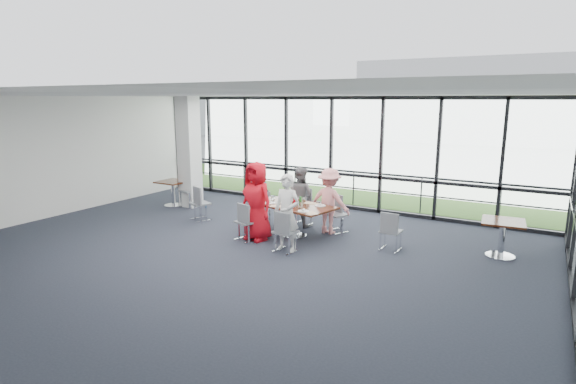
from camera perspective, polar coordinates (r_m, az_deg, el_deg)
The scene contains 42 objects.
floor at distance 9.23m, azimuth -7.91°, elevation -8.19°, with size 12.00×10.00×0.02m, color #222631.
ceiling at distance 8.69m, azimuth -8.52°, elevation 12.15°, with size 12.00×10.00×0.04m, color silver.
wall_left at distance 13.36m, azimuth -28.95°, elevation 3.74°, with size 0.10×10.00×3.20m, color silver.
curtain_wall_back at distance 13.07m, azimuth 5.48°, elevation 5.00°, with size 12.00×0.10×3.20m, color white.
exit_door at distance 10.78m, azimuth 32.65°, elevation -1.21°, with size 0.12×1.60×2.10m, color black.
structural_column at distance 13.39m, azimuth -12.44°, elevation 4.94°, with size 0.50×0.50×3.20m, color silver.
apron at distance 17.93m, azimuth 12.06°, elevation 1.38°, with size 80.00×70.00×0.02m, color slate.
grass_strip at distance 16.06m, azimuth 9.84°, elevation 0.39°, with size 80.00×5.00×0.01m, color #3C6229.
hangar_main at distance 38.84m, azimuth 28.46°, elevation 10.16°, with size 24.00×10.00×6.00m, color silver.
hangar_aux at distance 41.95m, azimuth -3.93°, elevation 10.16°, with size 10.00×6.00×4.00m, color silver.
guard_rail at distance 13.78m, azimuth 6.43°, elevation 0.70°, with size 0.06×0.06×12.00m, color #2D2D33.
main_table at distance 10.29m, azimuth 0.84°, elevation -2.33°, with size 2.03×1.41×0.75m.
side_table_left at distance 13.68m, azimuth -14.41°, elevation 0.84°, with size 0.80×0.80×0.75m.
side_table_right at distance 9.92m, azimuth 25.63°, elevation -4.03°, with size 0.86×0.86×0.75m.
diner_near_left at distance 10.01m, azimuth -4.01°, elevation -1.18°, with size 0.87×0.56×1.77m, color red.
diner_near_right at distance 9.27m, azimuth -0.15°, elevation -2.68°, with size 0.59×0.43×1.62m, color white.
diner_far_left at distance 11.16m, azimuth 1.56°, elevation -0.56°, with size 0.72×0.45×1.49m, color slate.
diner_far_right at distance 10.55m, azimuth 5.27°, elevation -1.15°, with size 1.00×0.52×1.55m, color pink.
diner_end at distance 11.11m, azimuth -3.90°, elevation -0.51°, with size 0.90×0.49×1.53m, color #1E548D.
chair_main_nl at distance 10.09m, azimuth -5.31°, elevation -3.80°, with size 0.42×0.42×0.85m, color slate, non-canonical shape.
chair_main_nr at distance 9.28m, azimuth -0.31°, elevation -5.07°, with size 0.42×0.42×0.87m, color slate, non-canonical shape.
chair_main_fl at distance 11.28m, azimuth 1.81°, elevation -1.99°, with size 0.43×0.43×0.89m, color slate, non-canonical shape.
chair_main_fr at distance 10.72m, azimuth 6.26°, elevation -2.87°, with size 0.42×0.42×0.86m, color slate, non-canonical shape.
chair_main_end at distance 11.25m, azimuth -4.01°, elevation -2.22°, with size 0.40×0.40×0.82m, color slate, non-canonical shape.
chair_spare_la at distance 11.91m, azimuth -11.11°, elevation -1.44°, with size 0.44×0.44×0.90m, color slate, non-canonical shape.
chair_spare_lb at distance 13.49m, azimuth -12.47°, elevation 0.19°, with size 0.48×0.48×0.97m, color slate, non-canonical shape.
chair_spare_r at distance 9.64m, azimuth 12.95°, elevation -4.89°, with size 0.40×0.40×0.82m, color slate, non-canonical shape.
plate_nl at distance 10.40m, azimuth -2.33°, elevation -1.40°, with size 0.26×0.26×0.01m, color white.
plate_nr at distance 9.64m, azimuth 1.97°, elevation -2.45°, with size 0.25×0.25×0.01m, color white.
plate_fl at distance 10.77m, azimuth 0.41°, elevation -0.93°, with size 0.28×0.28×0.01m, color white.
plate_fr at distance 10.17m, azimuth 4.11°, elevation -1.73°, with size 0.25×0.25×0.01m, color white.
plate_end at distance 10.82m, azimuth -2.39°, elevation -0.89°, with size 0.27×0.27×0.01m, color white.
tumbler_a at distance 10.25m, azimuth -0.96°, elevation -1.23°, with size 0.07×0.07×0.14m, color white.
tumbler_b at distance 9.91m, azimuth 1.48°, elevation -1.68°, with size 0.07×0.07×0.14m, color white.
tumbler_c at distance 10.44m, azimuth 1.94°, elevation -1.01°, with size 0.07×0.07×0.13m, color white.
tumbler_d at distance 10.57m, azimuth -2.00°, elevation -0.83°, with size 0.07×0.07×0.14m, color white.
menu_a at distance 10.11m, azimuth -1.43°, elevation -1.81°, with size 0.30×0.21×0.00m, color white.
menu_b at distance 9.52m, azimuth 2.96°, elevation -2.68°, with size 0.30×0.21×0.00m, color white.
menu_c at distance 10.41m, azimuth 2.97°, elevation -1.43°, with size 0.32×0.22×0.00m, color white.
condiment_caddy at distance 10.29m, azimuth 1.26°, elevation -1.46°, with size 0.10×0.07×0.04m, color black.
ketchup_bottle at distance 10.26m, azimuth 0.81°, elevation -1.10°, with size 0.06×0.06×0.18m, color #AE010D.
green_bottle at distance 10.18m, azimuth 1.60°, elevation -1.15°, with size 0.05×0.05×0.20m, color #1F8025.
Camera 1 is at (5.39, -6.81, 3.12)m, focal length 28.00 mm.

